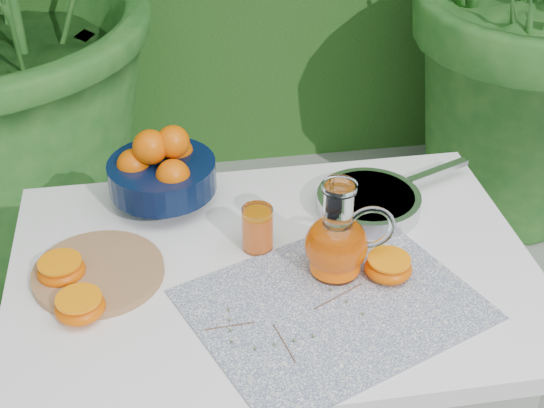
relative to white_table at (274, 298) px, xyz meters
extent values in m
cube|color=white|center=(0.00, 0.00, 0.06)|extent=(1.00, 0.70, 0.04)
cylinder|color=white|center=(-0.45, 0.30, -0.31)|extent=(0.04, 0.04, 0.71)
cylinder|color=white|center=(0.45, 0.30, -0.31)|extent=(0.04, 0.04, 0.71)
cube|color=#0D1A4A|center=(0.09, -0.13, 0.08)|extent=(0.59, 0.53, 0.00)
cylinder|color=#A07648|center=(-0.33, 0.02, 0.09)|extent=(0.31, 0.31, 0.02)
cylinder|color=black|center=(-0.20, 0.25, 0.10)|extent=(0.11, 0.11, 0.04)
cylinder|color=black|center=(-0.20, 0.25, 0.15)|extent=(0.30, 0.30, 0.06)
sphere|color=#EB6202|center=(-0.25, 0.25, 0.18)|extent=(0.09, 0.09, 0.07)
sphere|color=#EB6202|center=(-0.16, 0.29, 0.18)|extent=(0.09, 0.09, 0.07)
sphere|color=#EB6202|center=(-0.17, 0.20, 0.18)|extent=(0.09, 0.09, 0.07)
sphere|color=#EB6202|center=(-0.22, 0.30, 0.18)|extent=(0.09, 0.09, 0.07)
sphere|color=#EB6202|center=(-0.21, 0.25, 0.22)|extent=(0.10, 0.10, 0.07)
sphere|color=#EB6202|center=(-0.17, 0.25, 0.23)|extent=(0.09, 0.09, 0.07)
cylinder|color=white|center=(0.11, -0.04, 0.09)|extent=(0.10, 0.10, 0.01)
ellipsoid|color=white|center=(0.11, -0.04, 0.15)|extent=(0.13, 0.13, 0.11)
cylinder|color=white|center=(0.11, -0.04, 0.23)|extent=(0.06, 0.06, 0.08)
cylinder|color=white|center=(0.11, -0.04, 0.27)|extent=(0.07, 0.07, 0.01)
torus|color=white|center=(0.17, -0.04, 0.18)|extent=(0.09, 0.02, 0.09)
cylinder|color=#D54E04|center=(0.11, -0.04, 0.13)|extent=(0.10, 0.10, 0.08)
cylinder|color=white|center=(-0.02, 0.06, 0.13)|extent=(0.06, 0.06, 0.09)
cylinder|color=orange|center=(-0.02, 0.06, 0.12)|extent=(0.06, 0.06, 0.07)
cylinder|color=orange|center=(-0.02, 0.06, 0.16)|extent=(0.05, 0.05, 0.00)
cylinder|color=#B8B9BD|center=(0.23, 0.15, 0.10)|extent=(0.28, 0.28, 0.04)
cylinder|color=#BBBBBF|center=(0.23, 0.15, 0.12)|extent=(0.25, 0.25, 0.01)
cube|color=#B8B9BD|center=(0.40, 0.22, 0.12)|extent=(0.16, 0.08, 0.01)
ellipsoid|color=#EB6202|center=(-0.36, -0.08, 0.10)|extent=(0.10, 0.10, 0.04)
cylinder|color=orange|center=(-0.36, -0.08, 0.12)|extent=(0.09, 0.09, 0.00)
ellipsoid|color=#EB6202|center=(-0.39, 0.03, 0.10)|extent=(0.10, 0.10, 0.04)
cylinder|color=orange|center=(-0.39, 0.03, 0.12)|extent=(0.09, 0.09, 0.00)
ellipsoid|color=#EB6202|center=(0.21, -0.06, 0.10)|extent=(0.10, 0.10, 0.04)
cylinder|color=orange|center=(0.21, -0.06, 0.12)|extent=(0.09, 0.09, 0.00)
cylinder|color=brown|center=(-0.02, -0.21, 0.09)|extent=(0.02, 0.09, 0.00)
sphere|color=#536233|center=(-0.07, -0.22, 0.09)|extent=(0.01, 0.01, 0.00)
sphere|color=#536233|center=(-0.03, -0.21, 0.09)|extent=(0.01, 0.01, 0.00)
sphere|color=#536233|center=(0.00, -0.21, 0.09)|extent=(0.01, 0.01, 0.00)
sphere|color=#536233|center=(0.03, -0.20, 0.09)|extent=(0.01, 0.01, 0.00)
cylinder|color=brown|center=(0.10, -0.11, 0.09)|extent=(0.10, 0.05, 0.00)
sphere|color=#536233|center=(0.07, -0.06, 0.09)|extent=(0.01, 0.01, 0.00)
sphere|color=#536233|center=(0.09, -0.09, 0.09)|extent=(0.01, 0.01, 0.00)
sphere|color=#536233|center=(0.11, -0.13, 0.09)|extent=(0.01, 0.01, 0.00)
sphere|color=#536233|center=(0.13, -0.16, 0.09)|extent=(0.01, 0.01, 0.00)
cylinder|color=brown|center=(-0.10, -0.15, 0.09)|extent=(0.09, 0.01, 0.00)
sphere|color=#536233|center=(-0.10, -0.19, 0.09)|extent=(0.01, 0.01, 0.00)
sphere|color=#536233|center=(-0.10, -0.17, 0.09)|extent=(0.01, 0.01, 0.00)
sphere|color=#536233|center=(-0.10, -0.14, 0.09)|extent=(0.01, 0.01, 0.00)
sphere|color=#536233|center=(-0.10, -0.12, 0.09)|extent=(0.01, 0.01, 0.00)
camera|label=1|loc=(-0.18, -1.11, 1.00)|focal=50.00mm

